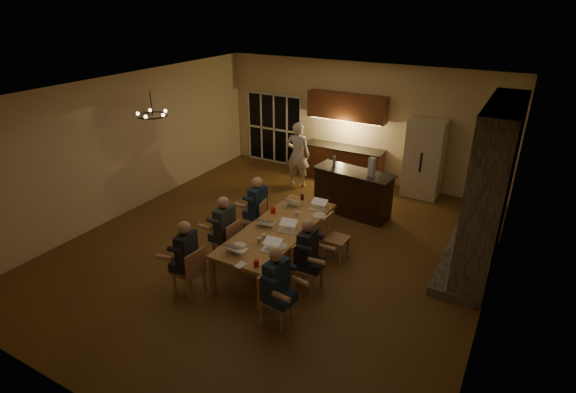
{
  "coord_description": "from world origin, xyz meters",
  "views": [
    {
      "loc": [
        4.14,
        -6.88,
        4.8
      ],
      "look_at": [
        0.11,
        0.3,
        1.07
      ],
      "focal_mm": 28.0,
      "sensor_mm": 36.0,
      "label": 1
    }
  ],
  "objects_px": {
    "person_right_mid": "(307,255)",
    "laptop_e": "(294,199)",
    "laptop_f": "(317,204)",
    "chair_left_far": "(255,219)",
    "plate_near": "(281,246)",
    "chair_right_mid": "(308,267)",
    "redcup_mid": "(273,210)",
    "person_right_near": "(276,287)",
    "mug_front": "(264,237)",
    "bar_bottle": "(334,161)",
    "laptop_a": "(237,244)",
    "bar_island": "(353,193)",
    "laptop_c": "(267,219)",
    "chandelier": "(153,115)",
    "laptop_b": "(270,245)",
    "refrigerator": "(424,159)",
    "mug_back": "(285,206)",
    "bar_blender": "(372,167)",
    "mug_mid": "(297,214)",
    "person_left_far": "(258,208)",
    "can_silver": "(259,241)",
    "person_left_near": "(187,258)",
    "person_left_mid": "(225,230)",
    "laptop_d": "(287,225)",
    "plate_left": "(239,246)",
    "chair_left_near": "(188,271)",
    "plate_far": "(319,216)",
    "can_cola": "(302,197)",
    "redcup_near": "(256,263)",
    "chair_right_far": "(336,238)",
    "chair_left_mid": "(227,241)",
    "standing_person": "(298,155)"
  },
  "relations": [
    {
      "from": "refrigerator",
      "to": "chair_right_mid",
      "type": "height_order",
      "value": "refrigerator"
    },
    {
      "from": "laptop_d",
      "to": "laptop_f",
      "type": "distance_m",
      "value": 1.12
    },
    {
      "from": "person_right_mid",
      "to": "laptop_e",
      "type": "bearing_deg",
      "value": 32.73
    },
    {
      "from": "person_right_near",
      "to": "laptop_b",
      "type": "distance_m",
      "value": 1.0
    },
    {
      "from": "can_cola",
      "to": "bar_bottle",
      "type": "xyz_separation_m",
      "value": [
        0.09,
        1.45,
        0.39
      ]
    },
    {
      "from": "bar_island",
      "to": "plate_far",
      "type": "height_order",
      "value": "bar_island"
    },
    {
      "from": "person_right_near",
      "to": "redcup_mid",
      "type": "distance_m",
      "value": 2.44
    },
    {
      "from": "chair_left_far",
      "to": "laptop_f",
      "type": "distance_m",
      "value": 1.38
    },
    {
      "from": "person_left_near",
      "to": "laptop_b",
      "type": "distance_m",
      "value": 1.43
    },
    {
      "from": "person_left_near",
      "to": "redcup_near",
      "type": "bearing_deg",
      "value": 91.99
    },
    {
      "from": "bar_island",
      "to": "mug_back",
      "type": "height_order",
      "value": "bar_island"
    },
    {
      "from": "laptop_f",
      "to": "mug_front",
      "type": "xyz_separation_m",
      "value": [
        -0.3,
        -1.58,
        -0.06
      ]
    },
    {
      "from": "chandelier",
      "to": "laptop_a",
      "type": "bearing_deg",
      "value": -12.75
    },
    {
      "from": "refrigerator",
      "to": "laptop_f",
      "type": "relative_size",
      "value": 6.25
    },
    {
      "from": "chair_left_mid",
      "to": "redcup_mid",
      "type": "distance_m",
      "value": 1.13
    },
    {
      "from": "person_right_near",
      "to": "plate_near",
      "type": "distance_m",
      "value": 1.1
    },
    {
      "from": "person_right_mid",
      "to": "laptop_a",
      "type": "height_order",
      "value": "person_right_mid"
    },
    {
      "from": "person_right_near",
      "to": "laptop_a",
      "type": "bearing_deg",
      "value": 72.11
    },
    {
      "from": "person_left_far",
      "to": "chair_left_near",
      "type": "bearing_deg",
      "value": 3.56
    },
    {
      "from": "can_cola",
      "to": "refrigerator",
      "type": "bearing_deg",
      "value": 61.06
    },
    {
      "from": "chair_right_far",
      "to": "laptop_b",
      "type": "height_order",
      "value": "laptop_b"
    },
    {
      "from": "person_right_mid",
      "to": "mug_back",
      "type": "xyz_separation_m",
      "value": [
        -1.18,
        1.31,
        0.11
      ]
    },
    {
      "from": "chair_right_mid",
      "to": "bar_bottle",
      "type": "xyz_separation_m",
      "value": [
        -1.0,
        3.31,
        0.76
      ]
    },
    {
      "from": "chair_right_mid",
      "to": "redcup_mid",
      "type": "distance_m",
      "value": 1.69
    },
    {
      "from": "chandelier",
      "to": "laptop_e",
      "type": "distance_m",
      "value": 3.26
    },
    {
      "from": "chair_right_mid",
      "to": "can_silver",
      "type": "relative_size",
      "value": 7.42
    },
    {
      "from": "person_right_near",
      "to": "chandelier",
      "type": "xyz_separation_m",
      "value": [
        -3.23,
        1.01,
        2.06
      ]
    },
    {
      "from": "standing_person",
      "to": "plate_far",
      "type": "distance_m",
      "value": 3.37
    },
    {
      "from": "laptop_f",
      "to": "plate_left",
      "type": "distance_m",
      "value": 2.09
    },
    {
      "from": "can_silver",
      "to": "bar_bottle",
      "type": "bearing_deg",
      "value": 91.74
    },
    {
      "from": "laptop_a",
      "to": "bar_island",
      "type": "bearing_deg",
      "value": -98.57
    },
    {
      "from": "mug_mid",
      "to": "bar_bottle",
      "type": "bearing_deg",
      "value": 94.48
    },
    {
      "from": "laptop_f",
      "to": "person_right_mid",
      "type": "bearing_deg",
      "value": -71.19
    },
    {
      "from": "chair_left_near",
      "to": "chair_right_mid",
      "type": "relative_size",
      "value": 1.0
    },
    {
      "from": "person_left_mid",
      "to": "laptop_d",
      "type": "bearing_deg",
      "value": 114.21
    },
    {
      "from": "laptop_a",
      "to": "plate_near",
      "type": "xyz_separation_m",
      "value": [
        0.6,
        0.46,
        -0.1
      ]
    },
    {
      "from": "bar_blender",
      "to": "plate_far",
      "type": "bearing_deg",
      "value": -96.77
    },
    {
      "from": "chair_left_far",
      "to": "plate_near",
      "type": "height_order",
      "value": "chair_left_far"
    },
    {
      "from": "plate_left",
      "to": "bar_blender",
      "type": "bearing_deg",
      "value": 71.98
    },
    {
      "from": "laptop_b",
      "to": "bar_bottle",
      "type": "distance_m",
      "value": 3.61
    },
    {
      "from": "mug_back",
      "to": "plate_left",
      "type": "height_order",
      "value": "mug_back"
    },
    {
      "from": "person_right_near",
      "to": "bar_blender",
      "type": "relative_size",
      "value": 3.24
    },
    {
      "from": "person_left_far",
      "to": "bar_bottle",
      "type": "bearing_deg",
      "value": 163.11
    },
    {
      "from": "bar_island",
      "to": "laptop_e",
      "type": "bearing_deg",
      "value": -106.22
    },
    {
      "from": "laptop_d",
      "to": "bar_blender",
      "type": "relative_size",
      "value": 0.75
    },
    {
      "from": "mug_back",
      "to": "bar_blender",
      "type": "bearing_deg",
      "value": 56.38
    },
    {
      "from": "laptop_a",
      "to": "can_silver",
      "type": "bearing_deg",
      "value": -118.77
    },
    {
      "from": "person_left_mid",
      "to": "bar_blender",
      "type": "relative_size",
      "value": 3.24
    },
    {
      "from": "person_left_far",
      "to": "laptop_e",
      "type": "bearing_deg",
      "value": 127.27
    },
    {
      "from": "laptop_c",
      "to": "laptop_f",
      "type": "bearing_deg",
      "value": -125.09
    }
  ]
}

